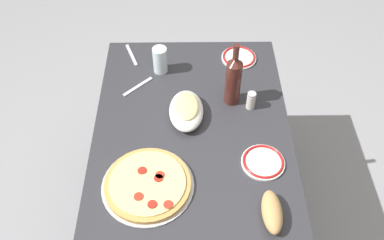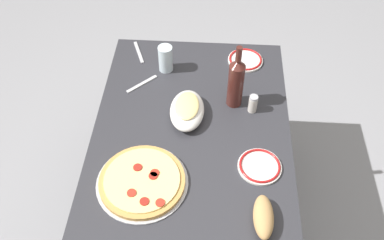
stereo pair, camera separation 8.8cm
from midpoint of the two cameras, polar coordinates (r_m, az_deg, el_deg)
name	(u,v)px [view 1 (the left image)]	position (r m, az deg, el deg)	size (l,w,h in m)	color
ground_plane	(192,206)	(2.42, -1.06, -11.58)	(8.00, 8.00, 0.00)	gray
dining_table	(192,142)	(1.94, -1.29, -3.08)	(1.13, 0.85, 0.71)	#2D2D33
pepperoni_pizza	(148,184)	(1.66, -7.51, -8.60)	(0.36, 0.36, 0.03)	#B7B7BC
baked_pasta_dish	(186,110)	(1.84, -2.14, 1.35)	(0.24, 0.15, 0.08)	white
wine_bottle	(233,80)	(1.85, 4.24, 5.42)	(0.07, 0.07, 0.32)	#471E19
water_glass	(160,60)	(2.05, -5.56, 8.02)	(0.07, 0.07, 0.13)	silver
side_plate_near	(263,162)	(1.73, 8.11, -5.66)	(0.18, 0.18, 0.02)	white
side_plate_far	(239,57)	(2.15, 5.16, 8.36)	(0.17, 0.17, 0.02)	white
bread_loaf	(272,212)	(1.58, 9.12, -12.16)	(0.18, 0.07, 0.07)	tan
spice_shaker	(251,100)	(1.89, 6.63, 2.59)	(0.04, 0.04, 0.09)	silver
fork_left	(131,55)	(2.20, -9.29, 8.61)	(0.17, 0.02, 0.01)	#B7B7BC
fork_right	(138,87)	(2.02, -8.54, 4.44)	(0.17, 0.02, 0.01)	#B7B7BC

